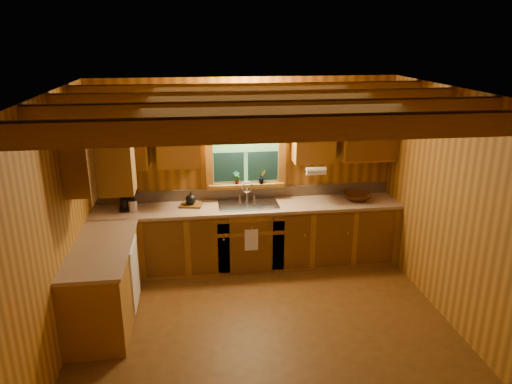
{
  "coord_description": "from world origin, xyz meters",
  "views": [
    {
      "loc": [
        -0.71,
        -4.51,
        3.13
      ],
      "look_at": [
        0.0,
        0.8,
        1.35
      ],
      "focal_mm": 33.37,
      "sensor_mm": 36.0,
      "label": 1
    }
  ],
  "objects_px": {
    "coffee_maker": "(126,198)",
    "cutting_board": "(191,205)",
    "sink": "(248,208)",
    "wicker_basket": "(357,197)"
  },
  "relations": [
    {
      "from": "coffee_maker",
      "to": "wicker_basket",
      "type": "relative_size",
      "value": 0.83
    },
    {
      "from": "sink",
      "to": "wicker_basket",
      "type": "height_order",
      "value": "sink"
    },
    {
      "from": "coffee_maker",
      "to": "cutting_board",
      "type": "relative_size",
      "value": 1.07
    },
    {
      "from": "coffee_maker",
      "to": "cutting_board",
      "type": "height_order",
      "value": "coffee_maker"
    },
    {
      "from": "sink",
      "to": "wicker_basket",
      "type": "xyz_separation_m",
      "value": [
        1.55,
        -0.0,
        0.09
      ]
    },
    {
      "from": "sink",
      "to": "coffee_maker",
      "type": "bearing_deg",
      "value": 177.89
    },
    {
      "from": "coffee_maker",
      "to": "cutting_board",
      "type": "distance_m",
      "value": 0.87
    },
    {
      "from": "wicker_basket",
      "to": "coffee_maker",
      "type": "bearing_deg",
      "value": 178.91
    },
    {
      "from": "sink",
      "to": "coffee_maker",
      "type": "relative_size",
      "value": 2.61
    },
    {
      "from": "sink",
      "to": "cutting_board",
      "type": "xyz_separation_m",
      "value": [
        -0.78,
        0.05,
        0.06
      ]
    }
  ]
}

